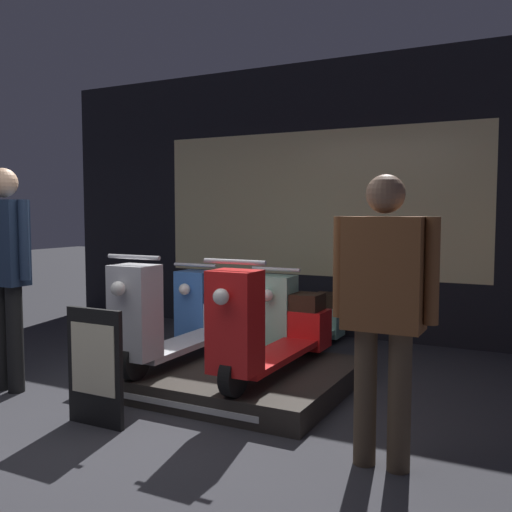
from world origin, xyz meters
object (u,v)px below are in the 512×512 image
Objects in this scene: person_left_browsing at (5,263)px; person_right_browsing at (384,297)px; scooter_backrow_0 at (225,314)px; scooter_display_left at (180,320)px; scooter_display_right at (272,330)px; price_sign_board at (95,367)px; scooter_backrow_1 at (301,321)px.

person_left_browsing is 3.07m from person_right_browsing.
person_right_browsing is (2.27, -2.13, 0.63)m from scooter_backrow_0.
scooter_backrow_0 is 1.05× the size of person_right_browsing.
scooter_display_left is 1.00× the size of scooter_display_right.
person_left_browsing reaches higher than scooter_display_left.
person_right_browsing is (1.09, -0.83, 0.45)m from scooter_display_right.
scooter_display_right reaches higher than price_sign_board.
scooter_backrow_0 is at bearing 136.78° from person_right_browsing.
scooter_display_left reaches higher than price_sign_board.
person_left_browsing is (-1.98, -0.83, 0.51)m from scooter_display_right.
scooter_backrow_0 is 2.38m from person_left_browsing.
person_left_browsing is at bearing -157.25° from scooter_display_right.
price_sign_board is (-1.90, -0.26, -0.58)m from person_right_browsing.
scooter_backrow_0 is at bearing 180.00° from scooter_backrow_1.
price_sign_board is (-0.81, -1.09, -0.13)m from scooter_display_right.
scooter_display_left is at bearing 157.04° from person_right_browsing.
scooter_display_left is 1.10m from price_sign_board.
scooter_display_left is 2.17m from person_right_browsing.
person_right_browsing is at bearing -37.25° from scooter_display_right.
scooter_backrow_1 is 2.45m from price_sign_board.
scooter_display_right is 2.16× the size of price_sign_board.
person_left_browsing is 1.08× the size of person_right_browsing.
person_right_browsing is (3.07, 0.00, -0.06)m from person_left_browsing.
scooter_backrow_0 and scooter_backrow_1 have the same top height.
scooter_display_left is 0.87m from scooter_display_right.
scooter_display_left is at bearing -76.63° from scooter_backrow_0.
scooter_backrow_0 is 1.00× the size of scooter_backrow_1.
scooter_backrow_0 is at bearing 103.37° from scooter_display_left.
scooter_display_right is at bearing 53.55° from price_sign_board.
scooter_backrow_1 is at bearing 0.00° from scooter_backrow_0.
person_left_browsing is (-0.80, -2.13, 0.69)m from scooter_backrow_0.
scooter_display_left is at bearing 180.00° from scooter_display_right.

